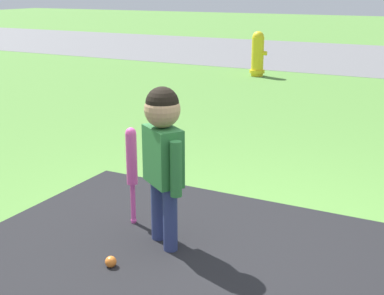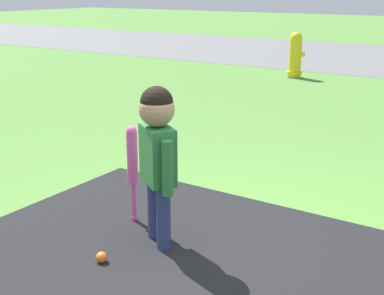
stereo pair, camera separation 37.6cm
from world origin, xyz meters
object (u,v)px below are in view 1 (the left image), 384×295
at_px(baseball_bat, 132,162).
at_px(fire_hydrant, 258,54).
at_px(child, 163,145).
at_px(sports_ball, 111,262).

relative_size(baseball_bat, fire_hydrant, 0.85).
bearing_deg(child, fire_hydrant, 139.92).
distance_m(baseball_bat, sports_ball, 0.78).
height_order(baseball_bat, sports_ball, baseball_bat).
distance_m(child, fire_hydrant, 7.16).
bearing_deg(child, sports_ball, -74.42).
relative_size(child, fire_hydrant, 1.26).
xyz_separation_m(child, fire_hydrant, (-1.97, 6.88, -0.28)).
bearing_deg(fire_hydrant, child, -74.03).
distance_m(child, sports_ball, 0.79).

